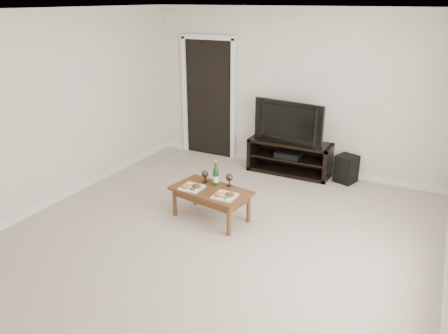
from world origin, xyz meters
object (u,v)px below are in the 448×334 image
media_console (289,157)px  coffee_table (211,204)px  television (291,121)px  subwoofer (346,169)px

media_console → coffee_table: 2.03m
television → subwoofer: 1.14m
media_console → coffee_table: size_ratio=1.33×
media_console → subwoofer: media_console is taller
television → coffee_table: bearing=-92.5°
media_console → television: television is taller
television → subwoofer: bearing=11.3°
television → subwoofer: television is taller
media_console → coffee_table: media_console is taller
media_console → television: 0.61m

